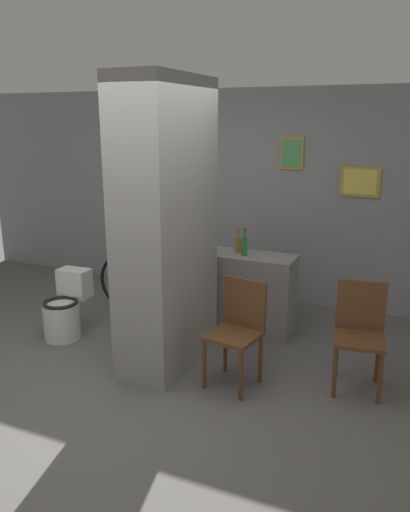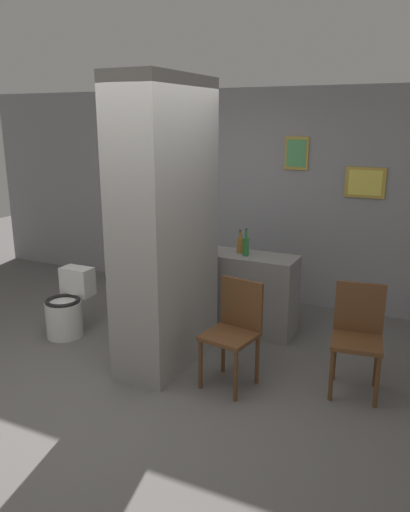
{
  "view_description": "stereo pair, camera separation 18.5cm",
  "coord_description": "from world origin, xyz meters",
  "views": [
    {
      "loc": [
        2.14,
        -3.3,
        2.23
      ],
      "look_at": [
        0.28,
        0.98,
        0.95
      ],
      "focal_mm": 35.0,
      "sensor_mm": 36.0,
      "label": 1
    },
    {
      "loc": [
        2.31,
        -3.23,
        2.23
      ],
      "look_at": [
        0.28,
        0.98,
        0.95
      ],
      "focal_mm": 35.0,
      "sensor_mm": 36.0,
      "label": 2
    }
  ],
  "objects": [
    {
      "name": "toilet",
      "position": [
        -1.17,
        0.62,
        0.29
      ],
      "size": [
        0.38,
        0.54,
        0.69
      ],
      "color": "silver",
      "rests_on": "ground_plane"
    },
    {
      "name": "ground_plane",
      "position": [
        0.0,
        0.0,
        0.0
      ],
      "size": [
        14.0,
        14.0,
        0.0
      ],
      "primitive_type": "plane",
      "color": "#5B5956"
    },
    {
      "name": "chair_near_pillar",
      "position": [
        0.82,
        0.44,
        0.52
      ],
      "size": [
        0.47,
        0.47,
        0.92
      ],
      "rotation": [
        0.0,
        0.0,
        -0.17
      ],
      "color": "brown",
      "rests_on": "ground_plane"
    },
    {
      "name": "counter_shelf",
      "position": [
        0.4,
        1.55,
        0.43
      ],
      "size": [
        1.28,
        0.44,
        0.85
      ],
      "color": "gray",
      "rests_on": "ground_plane"
    },
    {
      "name": "bicycle",
      "position": [
        -0.44,
        1.49,
        0.37
      ],
      "size": [
        1.76,
        0.42,
        0.77
      ],
      "color": "black",
      "rests_on": "ground_plane"
    },
    {
      "name": "wall_back",
      "position": [
        0.0,
        2.63,
        1.3
      ],
      "size": [
        8.0,
        0.09,
        2.6
      ],
      "color": "gray",
      "rests_on": "ground_plane"
    },
    {
      "name": "bottle_short",
      "position": [
        0.4,
        1.59,
        0.94
      ],
      "size": [
        0.07,
        0.07,
        0.26
      ],
      "color": "olive",
      "rests_on": "counter_shelf"
    },
    {
      "name": "pillar_center",
      "position": [
        0.08,
        0.58,
        1.3
      ],
      "size": [
        0.54,
        1.17,
        2.6
      ],
      "color": "gray",
      "rests_on": "ground_plane"
    },
    {
      "name": "chair_by_doorway",
      "position": [
        1.79,
        0.78,
        0.52
      ],
      "size": [
        0.46,
        0.46,
        0.92
      ],
      "rotation": [
        0.0,
        0.0,
        0.14
      ],
      "color": "brown",
      "rests_on": "ground_plane"
    },
    {
      "name": "bottle_tall",
      "position": [
        0.51,
        1.5,
        0.96
      ],
      "size": [
        0.06,
        0.06,
        0.3
      ],
      "color": "#267233",
      "rests_on": "counter_shelf"
    }
  ]
}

